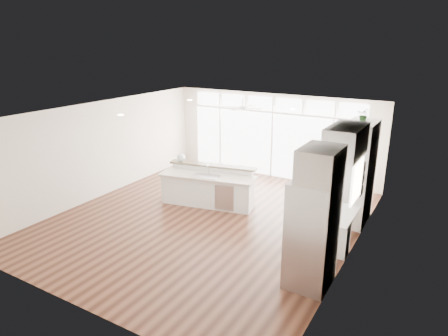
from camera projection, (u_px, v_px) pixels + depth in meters
The scene contains 24 objects.
floor at pixel (207, 220), 10.02m from camera, with size 7.00×8.00×0.02m, color #3A1C12.
ceiling at pixel (205, 112), 9.19m from camera, with size 7.00×8.00×0.02m, color silver.
wall_back at pixel (273, 136), 12.89m from camera, with size 7.00×0.04×2.70m, color white.
wall_front at pixel (69, 234), 6.32m from camera, with size 7.00×0.04×2.70m, color white.
wall_left at pixel (102, 149), 11.29m from camera, with size 0.04×8.00×2.70m, color white.
wall_right at pixel (354, 195), 7.91m from camera, with size 0.04×8.00×2.70m, color white.
glass_wall at pixel (272, 145), 12.93m from camera, with size 5.80×0.06×2.08m, color white.
transom_row at pixel (274, 104), 12.52m from camera, with size 5.90×0.06×0.40m, color white.
desk_window at pixel (357, 181), 8.12m from camera, with size 0.04×0.85×0.85m, color white.
ceiling_fan at pixel (243, 104), 11.80m from camera, with size 1.16×1.16×0.32m, color white.
recessed_lights at pixel (210, 112), 9.36m from camera, with size 3.40×3.00×0.02m, color silver.
oven_cabinet at pixel (358, 173), 9.58m from camera, with size 0.64×1.20×2.50m, color white.
desk_nook at pixel (336, 229), 8.63m from camera, with size 0.72×1.30×0.76m, color white.
upper_cabinets at pixel (346, 141), 8.01m from camera, with size 0.64×1.30×0.64m, color white.
refrigerator at pixel (312, 234), 7.10m from camera, with size 0.76×0.90×2.00m, color #B7B6BC.
fridge_cabinet at pixel (321, 165), 6.67m from camera, with size 0.64×0.90×0.60m, color white.
framed_photos at pixel (363, 179), 8.67m from camera, with size 0.06×0.22×0.80m, color black.
kitchen_island at pixel (208, 187), 10.76m from camera, with size 2.59×0.97×1.03m, color white.
rug at pixel (324, 237), 9.10m from camera, with size 0.95×0.68×0.01m, color #3E1F13.
office_chair at pixel (317, 214), 9.20m from camera, with size 0.49×0.45×0.94m, color black.
fishbowl at pixel (181, 157), 11.22m from camera, with size 0.23×0.23×0.23m, color silver.
monitor at pixel (334, 204), 8.50m from camera, with size 0.08×0.47×0.40m, color black.
keyboard at pixel (326, 211), 8.63m from camera, with size 0.11×0.30×0.02m, color silver.
potted_plant at pixel (364, 116), 9.16m from camera, with size 0.28×0.31×0.24m, color #30632A.
Camera 1 is at (5.00, -7.66, 4.28)m, focal length 32.00 mm.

